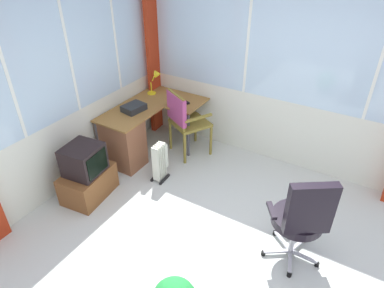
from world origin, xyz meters
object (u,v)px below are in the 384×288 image
Objects in this scene: office_chair at (302,216)px; desk at (127,137)px; space_heater at (160,161)px; paper_tray at (134,108)px; wooden_armchair at (182,116)px; tv_remote at (185,102)px; desk_lamp at (156,78)px; tv_on_stand at (87,175)px.

desk is at bearing 78.61° from office_chair.
office_chair is at bearing -102.39° from space_heater.
wooden_armchair reaches higher than paper_tray.
wooden_armchair is at bearing -139.02° from tv_remote.
wooden_armchair is (0.35, -0.57, -0.14)m from paper_tray.
desk is 2.65× the size of space_heater.
tv_on_stand is at bearing -175.34° from desk_lamp.
desk is 0.64m from space_heater.
space_heater is (-0.96, -0.71, -0.68)m from desk_lamp.
space_heater is at bearing -143.46° from desk_lamp.
paper_tray is 2.67m from office_chair.
tv_remote is 0.15× the size of wooden_armchair.
paper_tray is 1.14m from tv_on_stand.
tv_remote reaches higher than tv_on_stand.
tv_on_stand reaches higher than space_heater.
desk is 0.84m from tv_on_stand.
tv_on_stand is at bearing -176.83° from paper_tray.
desk is at bearing 3.44° from tv_on_stand.
desk_lamp is 2.39× the size of tv_remote.
desk_lamp reaches higher than paper_tray.
office_chair is at bearing -117.58° from desk_lamp.
tv_remote is 1.01m from space_heater.
paper_tray is at bearing -173.01° from desk_lamp.
office_chair reaches higher than tv_on_stand.
office_chair is (-0.52, -2.56, 0.21)m from desk.
office_chair is at bearing -103.10° from tv_remote.
office_chair is at bearing -118.22° from wooden_armchair.
space_heater is (-0.64, -0.05, -0.36)m from wooden_armchair.
tv_on_stand is at bearing 97.30° from office_chair.
desk_lamp is 0.66× the size of space_heater.
desk_lamp is 1.19× the size of paper_tray.
paper_tray is 0.85m from space_heater.
tv_remote is (-0.07, -0.56, -0.22)m from desk_lamp.
office_chair is at bearing -101.39° from desk.
desk_lamp is 0.79m from wooden_armchair.
wooden_armchair reaches higher than space_heater.
desk is at bearing 134.42° from wooden_armchair.
desk_lamp is at bearing 4.66° from tv_on_stand.
tv_remote reaches higher than space_heater.
desk_lamp reaches higher than space_heater.
tv_remote is at bearing -38.94° from paper_tray.
wooden_armchair is at bearing 61.78° from office_chair.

